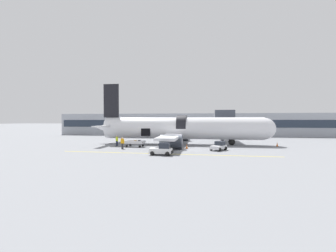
{
  "coord_description": "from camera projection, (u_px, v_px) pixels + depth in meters",
  "views": [
    {
      "loc": [
        2.89,
        -34.42,
        4.54
      ],
      "look_at": [
        -3.25,
        5.02,
        3.5
      ],
      "focal_mm": 24.0,
      "sensor_mm": 36.0,
      "label": 1
    }
  ],
  "objects": [
    {
      "name": "ground_crew_loader_a",
      "position": [
        122.0,
        141.0,
        39.42
      ],
      "size": [
        0.5,
        0.5,
        1.58
      ],
      "color": "#2D2D33",
      "rests_on": "ground_plane"
    },
    {
      "name": "jet_bridge_stub",
      "position": [
        223.0,
        119.0,
        47.4
      ],
      "size": [
        3.75,
        11.44,
        6.51
      ],
      "color": "#4C4C51",
      "rests_on": "ground_plane"
    },
    {
      "name": "ground_plane",
      "position": [
        184.0,
        150.0,
        34.56
      ],
      "size": [
        500.0,
        500.0,
        0.0
      ],
      "primitive_type": "plane",
      "color": "gray"
    },
    {
      "name": "ground_crew_loader_b",
      "position": [
        117.0,
        141.0,
        39.19
      ],
      "size": [
        0.6,
        0.59,
        1.85
      ],
      "color": "#1E2338",
      "rests_on": "ground_plane"
    },
    {
      "name": "baggage_tug_mid",
      "position": [
        162.0,
        150.0,
        29.16
      ],
      "size": [
        3.05,
        1.85,
        1.62
      ],
      "color": "white",
      "rests_on": "ground_plane"
    },
    {
      "name": "airplane",
      "position": [
        180.0,
        129.0,
        42.08
      ],
      "size": [
        33.6,
        25.52,
        11.62
      ],
      "color": "silver",
      "rests_on": "ground_plane"
    },
    {
      "name": "baggage_tug_lead",
      "position": [
        219.0,
        146.0,
        33.77
      ],
      "size": [
        2.67,
        3.15,
        1.35
      ],
      "color": "silver",
      "rests_on": "ground_plane"
    },
    {
      "name": "apron_marking_line",
      "position": [
        165.0,
        154.0,
        30.19
      ],
      "size": [
        29.88,
        0.79,
        0.01
      ],
      "color": "yellow",
      "rests_on": "ground_plane"
    },
    {
      "name": "safety_cone_wingtip",
      "position": [
        187.0,
        147.0,
        35.63
      ],
      "size": [
        0.49,
        0.49,
        0.73
      ],
      "color": "black",
      "rests_on": "ground_plane"
    },
    {
      "name": "safety_cone_engine_left",
      "position": [
        168.0,
        153.0,
        29.04
      ],
      "size": [
        0.51,
        0.51,
        0.55
      ],
      "color": "black",
      "rests_on": "ground_plane"
    },
    {
      "name": "baggage_cart_loading",
      "position": [
        135.0,
        143.0,
        38.16
      ],
      "size": [
        4.22,
        2.17,
        1.16
      ],
      "color": "silver",
      "rests_on": "ground_plane"
    },
    {
      "name": "ground_crew_driver",
      "position": [
        122.0,
        143.0,
        35.4
      ],
      "size": [
        0.64,
        0.47,
        1.84
      ],
      "color": "#2D2D33",
      "rests_on": "ground_plane"
    },
    {
      "name": "terminal_strip",
      "position": [
        193.0,
        124.0,
        69.79
      ],
      "size": [
        82.24,
        11.25,
        6.49
      ],
      "color": "#9EA3AD",
      "rests_on": "ground_plane"
    },
    {
      "name": "safety_cone_nose",
      "position": [
        277.0,
        144.0,
        38.67
      ],
      "size": [
        0.45,
        0.45,
        0.78
      ],
      "color": "black",
      "rests_on": "ground_plane"
    }
  ]
}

